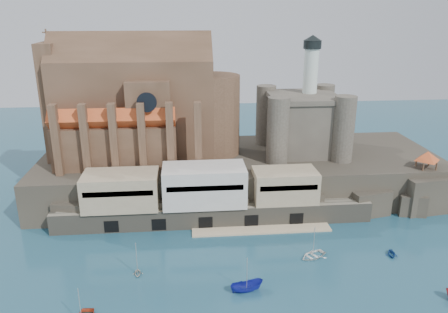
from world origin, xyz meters
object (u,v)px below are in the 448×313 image
church (143,108)px  boat_2 (247,291)px  castle_keep (302,120)px  pavilion (427,157)px

church → boat_2: (19.92, -44.79, -22.13)m
boat_2 → church: bearing=14.1°
church → castle_keep: size_ratio=1.60×
church → pavilion: (66.13, -15.85, -9.40)m
boat_2 → castle_keep: bearing=-34.6°
pavilion → boat_2: (-46.21, -28.94, -12.73)m
pavilion → church: bearing=166.5°
castle_keep → boat_2: bearing=-114.7°
church → castle_keep: bearing=-1.1°
castle_keep → boat_2: 51.81m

